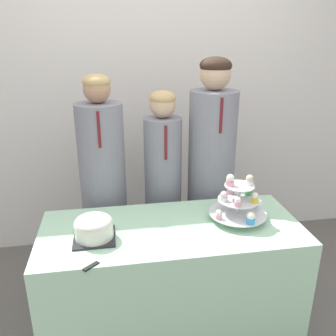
{
  "coord_description": "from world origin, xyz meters",
  "views": [
    {
      "loc": [
        -0.31,
        -1.39,
        1.75
      ],
      "look_at": [
        -0.02,
        0.34,
        1.09
      ],
      "focal_mm": 38.0,
      "sensor_mm": 36.0,
      "label": 1
    }
  ],
  "objects_px": {
    "cake_knife": "(99,262)",
    "student_0": "(104,197)",
    "cupcake_stand": "(239,201)",
    "round_cake": "(94,227)",
    "student_1": "(163,198)",
    "student_2": "(210,183)"
  },
  "relations": [
    {
      "from": "round_cake",
      "to": "cake_knife",
      "type": "xyz_separation_m",
      "value": [
        0.03,
        -0.21,
        -0.06
      ]
    },
    {
      "from": "student_1",
      "to": "student_2",
      "type": "height_order",
      "value": "student_2"
    },
    {
      "from": "cupcake_stand",
      "to": "student_2",
      "type": "xyz_separation_m",
      "value": [
        -0.02,
        0.51,
        -0.1
      ]
    },
    {
      "from": "cake_knife",
      "to": "student_0",
      "type": "xyz_separation_m",
      "value": [
        0.02,
        0.79,
        -0.04
      ]
    },
    {
      "from": "cupcake_stand",
      "to": "student_0",
      "type": "height_order",
      "value": "student_0"
    },
    {
      "from": "cake_knife",
      "to": "student_0",
      "type": "bearing_deg",
      "value": 48.52
    },
    {
      "from": "round_cake",
      "to": "cake_knife",
      "type": "relative_size",
      "value": 0.97
    },
    {
      "from": "round_cake",
      "to": "student_1",
      "type": "distance_m",
      "value": 0.75
    },
    {
      "from": "cupcake_stand",
      "to": "student_1",
      "type": "relative_size",
      "value": 0.23
    },
    {
      "from": "student_1",
      "to": "cupcake_stand",
      "type": "bearing_deg",
      "value": -55.02
    },
    {
      "from": "cupcake_stand",
      "to": "student_0",
      "type": "bearing_deg",
      "value": 146.17
    },
    {
      "from": "cake_knife",
      "to": "student_0",
      "type": "distance_m",
      "value": 0.79
    },
    {
      "from": "round_cake",
      "to": "student_0",
      "type": "bearing_deg",
      "value": 85.3
    },
    {
      "from": "cupcake_stand",
      "to": "student_1",
      "type": "distance_m",
      "value": 0.65
    },
    {
      "from": "student_1",
      "to": "student_2",
      "type": "distance_m",
      "value": 0.35
    },
    {
      "from": "round_cake",
      "to": "student_1",
      "type": "relative_size",
      "value": 0.15
    },
    {
      "from": "round_cake",
      "to": "cupcake_stand",
      "type": "distance_m",
      "value": 0.81
    },
    {
      "from": "round_cake",
      "to": "cake_knife",
      "type": "height_order",
      "value": "round_cake"
    },
    {
      "from": "cake_knife",
      "to": "student_1",
      "type": "height_order",
      "value": "student_1"
    },
    {
      "from": "cake_knife",
      "to": "cupcake_stand",
      "type": "relative_size",
      "value": 0.68
    },
    {
      "from": "cake_knife",
      "to": "student_1",
      "type": "distance_m",
      "value": 0.9
    },
    {
      "from": "cake_knife",
      "to": "cupcake_stand",
      "type": "xyz_separation_m",
      "value": [
        0.78,
        0.28,
        0.12
      ]
    }
  ]
}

